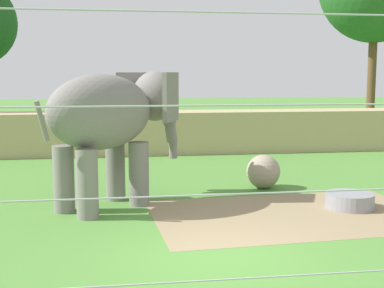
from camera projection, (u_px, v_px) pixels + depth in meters
ground_plane at (218, 257)px, 8.89m from camera, size 120.00×120.00×0.00m
dirt_patch at (291, 214)px, 11.60m from camera, size 6.24×4.18×0.01m
embankment_wall at (158, 132)px, 20.74m from camera, size 36.00×1.80×1.61m
elephant at (112, 117)px, 12.13m from camera, size 3.61×3.40×3.12m
enrichment_ball at (263, 172)px, 14.24m from camera, size 0.91×0.91×0.91m
cable_fence at (265, 172)px, 6.02m from camera, size 11.39×0.26×3.86m
water_tub at (350, 200)px, 12.14m from camera, size 1.10×1.10×0.35m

